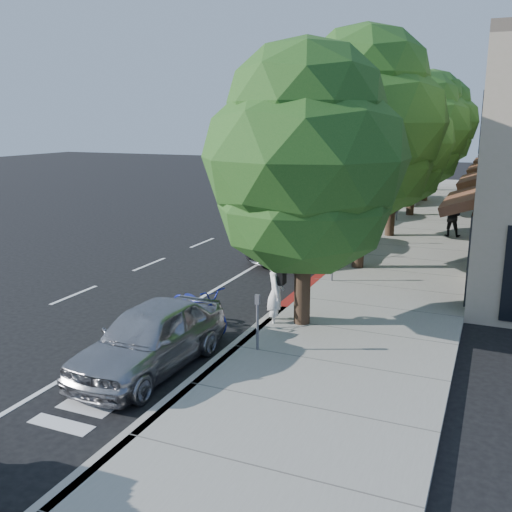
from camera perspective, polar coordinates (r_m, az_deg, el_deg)
The scene contains 18 objects.
ground at distance 16.43m, azimuth 3.82°, elevation -4.52°, with size 120.00×120.00×0.00m, color black.
sidewalk at distance 23.48m, azimuth 15.66°, elevation 0.69°, with size 4.60×56.00×0.15m, color gray.
curb at distance 23.87m, azimuth 10.19°, elevation 1.19°, with size 0.30×56.00×0.15m, color #9E998E.
curb_red_segment at distance 17.31m, azimuth 4.92°, elevation -3.33°, with size 0.32×4.00×0.15m, color maroon.
street_tree_0 at distance 13.48m, azimuth 4.90°, elevation 9.41°, with size 4.88×4.88×6.91m.
street_tree_1 at distance 19.24m, azimuth 10.69°, elevation 12.64°, with size 5.45×5.45×8.06m.
street_tree_2 at distance 25.15m, azimuth 13.65°, elevation 10.82°, with size 5.05×5.05×6.89m.
street_tree_3 at distance 31.07m, azimuth 15.61°, elevation 11.89°, with size 5.69×5.69×7.61m.
street_tree_4 at distance 37.01m, azimuth 16.95°, elevation 12.76°, with size 4.84×4.84×8.03m.
street_tree_5 at distance 42.98m, azimuth 17.86°, elevation 12.52°, with size 5.46×5.46×8.02m.
cyclist at distance 14.17m, azimuth 1.97°, elevation -3.71°, with size 0.64×0.42×1.76m, color white.
bicycle at distance 14.21m, azimuth -5.78°, elevation -5.09°, with size 0.74×2.12×1.11m, color navy.
silver_suv at distance 21.77m, azimuth 4.67°, elevation 2.23°, with size 2.78×6.03×1.68m, color #9B9A9F.
dark_sedan at distance 29.53m, azimuth 8.52°, elevation 5.11°, with size 1.80×5.16×1.70m, color black.
white_pickup at distance 36.47m, azimuth 14.12°, elevation 6.28°, with size 2.13×5.23×1.52m, color silver.
dark_suv_far at distance 36.95m, azimuth 14.25°, elevation 6.41°, with size 1.86×4.63×1.58m, color black.
near_car_a at distance 12.04m, azimuth -10.55°, elevation -8.02°, with size 1.65×4.11×1.40m, color #A3A3A7.
pedestrian at distance 25.96m, azimuth 18.97°, elevation 3.80°, with size 0.86×0.67×1.77m, color black.
Camera 1 is at (5.10, -14.78, 5.06)m, focal length 40.00 mm.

